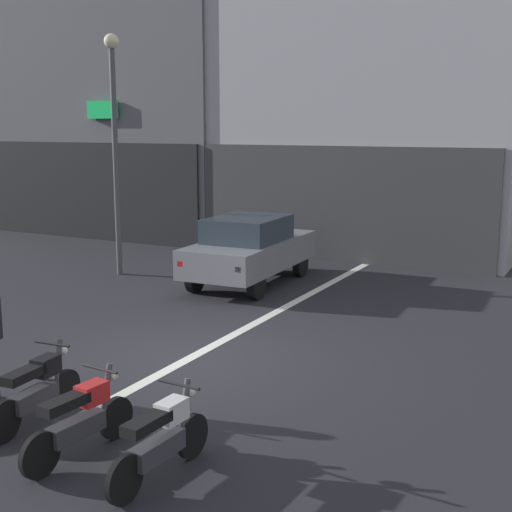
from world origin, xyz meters
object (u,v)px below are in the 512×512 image
object	(u,v)px
car_grey_crossing_near	(250,248)
motorcycle_red_row_centre	(80,419)
motorcycle_white_row_right_mid	(161,439)
street_lamp	(115,129)
motorcycle_black_row_left_mid	(37,389)

from	to	relation	value
car_grey_crossing_near	motorcycle_red_row_centre	distance (m)	8.98
car_grey_crossing_near	motorcycle_red_row_centre	world-z (taller)	car_grey_crossing_near
motorcycle_white_row_right_mid	street_lamp	bearing A→B (deg)	130.99
motorcycle_black_row_left_mid	street_lamp	bearing A→B (deg)	122.17
street_lamp	motorcycle_red_row_centre	bearing A→B (deg)	-53.82
car_grey_crossing_near	motorcycle_black_row_left_mid	size ratio (longest dim) A/B	2.50
car_grey_crossing_near	motorcycle_black_row_left_mid	world-z (taller)	car_grey_crossing_near
car_grey_crossing_near	street_lamp	distance (m)	4.50
street_lamp	motorcycle_black_row_left_mid	world-z (taller)	street_lamp
street_lamp	motorcycle_red_row_centre	size ratio (longest dim) A/B	3.55
motorcycle_red_row_centre	car_grey_crossing_near	bearing A→B (deg)	105.78
car_grey_crossing_near	motorcycle_red_row_centre	size ratio (longest dim) A/B	2.50
motorcycle_black_row_left_mid	car_grey_crossing_near	bearing A→B (deg)	99.20
street_lamp	motorcycle_black_row_left_mid	xyz separation A→B (m)	(4.82, -7.67, -3.21)
car_grey_crossing_near	motorcycle_red_row_centre	bearing A→B (deg)	-74.22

